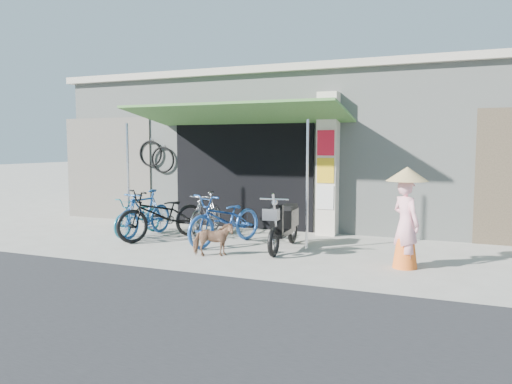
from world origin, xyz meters
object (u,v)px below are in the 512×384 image
at_px(bike_blue, 145,213).
at_px(moped, 284,225).
at_px(nun, 406,217).
at_px(bike_navy, 226,219).
at_px(bike_silver, 206,214).
at_px(bike_black, 162,214).
at_px(bike_teal, 139,216).
at_px(street_dog, 213,240).

relative_size(bike_blue, moped, 0.91).
height_order(bike_blue, nun, nun).
xyz_separation_m(bike_navy, moped, (1.19, -0.00, -0.04)).
bearing_deg(bike_silver, nun, -21.39).
distance_m(bike_blue, bike_navy, 1.93).
distance_m(bike_black, bike_silver, 0.99).
bearing_deg(moped, bike_blue, 174.33).
xyz_separation_m(bike_blue, bike_black, (0.53, -0.15, 0.03)).
bearing_deg(moped, bike_black, 177.25).
distance_m(bike_teal, bike_black, 0.83).
distance_m(bike_blue, nun, 5.37).
distance_m(bike_silver, bike_navy, 1.13).
relative_size(bike_teal, street_dog, 2.20).
distance_m(bike_black, bike_navy, 1.40).
bearing_deg(street_dog, bike_navy, -13.84).
height_order(bike_black, bike_navy, bike_black).
xyz_separation_m(bike_blue, street_dog, (2.18, -1.14, -0.19)).
xyz_separation_m(bike_silver, street_dog, (1.08, -1.79, -0.17)).
distance_m(bike_navy, nun, 3.45).
xyz_separation_m(bike_black, nun, (4.78, -0.58, 0.28)).
distance_m(bike_silver, street_dog, 2.10).
height_order(bike_black, nun, nun).
distance_m(street_dog, moped, 1.40).
relative_size(bike_black, moped, 1.10).
relative_size(street_dog, moped, 0.39).
relative_size(bike_silver, bike_navy, 0.81).
xyz_separation_m(street_dog, nun, (3.13, 0.41, 0.50)).
bearing_deg(bike_black, street_dog, -2.85).
height_order(bike_blue, bike_navy, bike_navy).
relative_size(bike_blue, nun, 1.03).
height_order(bike_blue, moped, moped).
bearing_deg(bike_blue, nun, -1.20).
bearing_deg(bike_teal, bike_blue, -24.44).
xyz_separation_m(bike_black, street_dog, (1.66, -0.99, -0.22)).
distance_m(bike_teal, bike_navy, 2.19).
relative_size(bike_teal, moped, 0.86).
bearing_deg(street_dog, bike_black, 31.34).
bearing_deg(bike_black, bike_navy, 29.39).
xyz_separation_m(bike_blue, nun, (5.31, -0.73, 0.31)).
xyz_separation_m(bike_teal, nun, (5.56, -0.85, 0.39)).
bearing_deg(bike_black, moped, 28.75).
relative_size(bike_navy, moped, 1.06).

